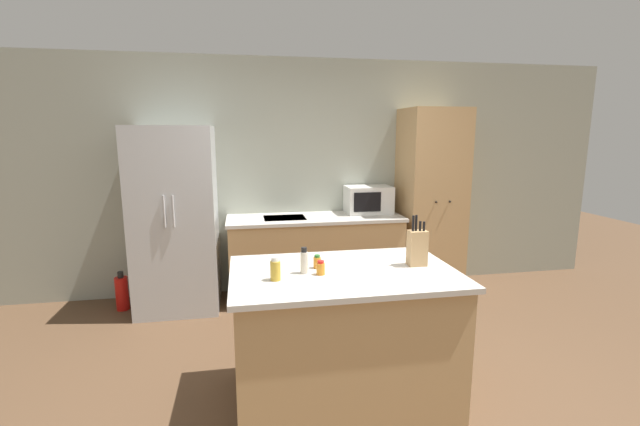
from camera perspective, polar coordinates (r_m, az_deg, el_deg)
The scene contains 13 objects.
ground_plane at distance 3.15m, azimuth 5.74°, elevation -24.02°, with size 14.00×14.00×0.00m, color brown.
wall_back at distance 4.90m, azimuth -1.55°, elevation 4.86°, with size 7.20×0.06×2.60m.
refrigerator at distance 4.57m, azimuth -18.69°, elevation -0.81°, with size 0.81×0.73×1.86m.
back_counter at distance 4.74m, azimuth -0.63°, elevation -5.79°, with size 1.90×0.65×0.90m.
pantry_cabinet at distance 5.01m, azimuth 14.51°, elevation 1.54°, with size 0.65×0.62×2.06m.
kitchen_island at distance 2.96m, azimuth 3.08°, elevation -16.07°, with size 1.45×0.93×0.92m.
microwave at distance 4.86m, azimuth 6.45°, elevation 1.79°, with size 0.51×0.35×0.30m.
knife_block at distance 2.93m, azimuth 12.83°, elevation -4.48°, with size 0.12×0.09×0.34m.
spice_bottle_tall_dark at distance 2.71m, azimuth -2.13°, elevation -6.45°, with size 0.05×0.05×0.17m.
spice_bottle_short_red at distance 2.69m, azimuth 0.09°, elevation -7.36°, with size 0.05×0.05×0.09m.
spice_bottle_amber_oil at distance 2.60m, azimuth -5.97°, elevation -7.49°, with size 0.06×0.06×0.14m.
spice_bottle_green_herb at distance 2.82m, azimuth -0.38°, elevation -6.54°, with size 0.05×0.05×0.09m.
fire_extinguisher at distance 4.90m, azimuth -24.89°, elevation -9.63°, with size 0.13×0.13×0.40m.
Camera 1 is at (-0.75, -2.49, 1.79)m, focal length 24.00 mm.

